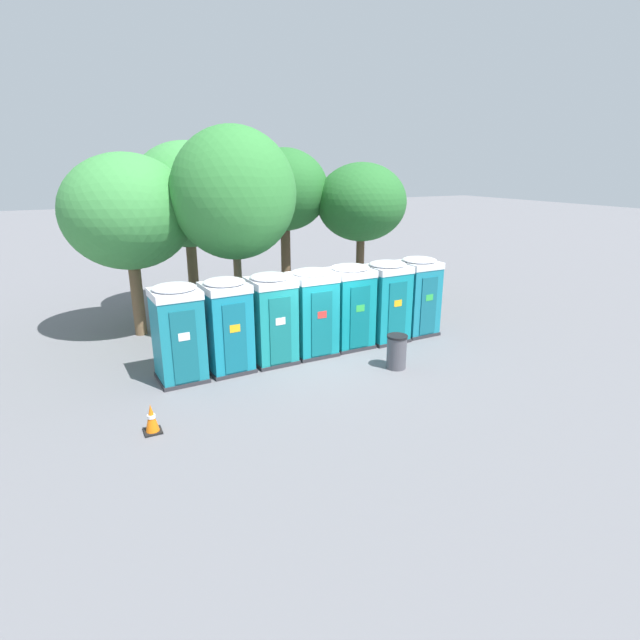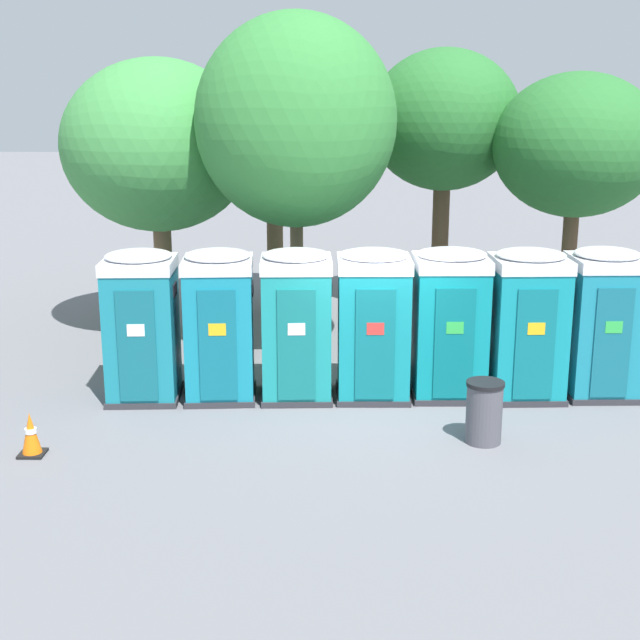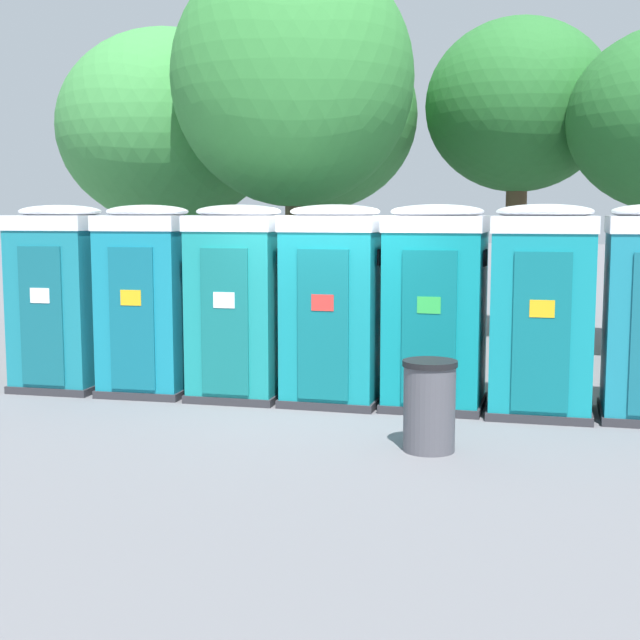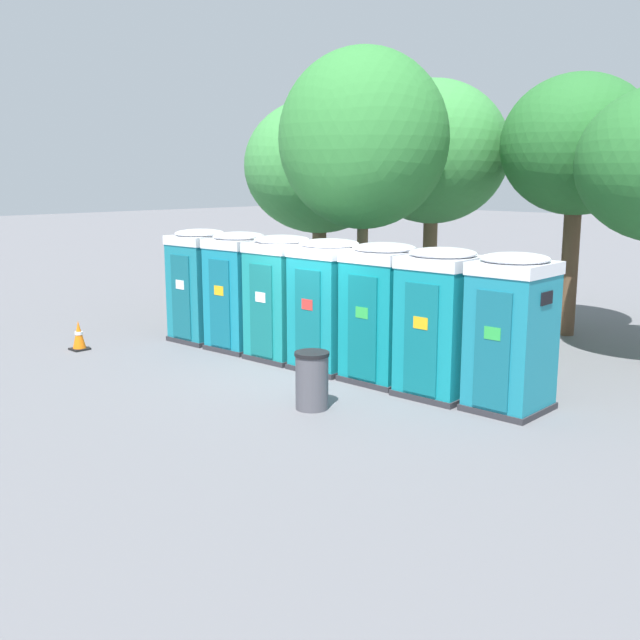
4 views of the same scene
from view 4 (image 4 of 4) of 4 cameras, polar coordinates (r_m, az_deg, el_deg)
name	(u,v)px [view 4 (image 4 of 4)]	position (r m, az deg, el deg)	size (l,w,h in m)	color
ground_plane	(321,371)	(14.52, 0.11, -3.89)	(120.00, 120.00, 0.00)	slate
portapotty_0	(201,285)	(17.16, -9.05, 2.67)	(1.23, 1.25, 2.54)	#2D2D33
portapotty_1	(240,291)	(16.20, -6.15, 2.25)	(1.24, 1.27, 2.54)	#2D2D33
portapotty_2	(282,297)	(15.27, -2.94, 1.76)	(1.23, 1.25, 2.54)	#2D2D33
portapotty_3	(329,304)	(14.39, 0.67, 1.21)	(1.24, 1.22, 2.54)	#2D2D33
portapotty_4	(383,312)	(13.61, 4.81, 0.61)	(1.25, 1.22, 2.54)	#2D2D33
portapotty_5	(440,322)	(12.82, 9.16, -0.15)	(1.28, 1.25, 2.54)	#2D2D33
portapotty_6	(511,332)	(12.24, 14.37, -0.88)	(1.19, 1.23, 2.54)	#2D2D33
street_tree_0	(319,167)	(20.13, -0.05, 11.60)	(3.96, 3.96, 5.72)	brown
street_tree_1	(577,146)	(18.35, 19.01, 12.41)	(3.44, 3.44, 5.99)	brown
street_tree_3	(433,153)	(20.15, 8.57, 12.48)	(3.95, 3.95, 6.16)	brown
street_tree_4	(364,140)	(17.02, 3.34, 13.57)	(3.78, 3.78, 6.49)	brown
trash_can	(312,380)	(12.09, -0.62, -4.61)	(0.56, 0.56, 0.94)	#4C4C54
traffic_cone	(79,336)	(16.98, -17.90, -1.15)	(0.36, 0.36, 0.64)	black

